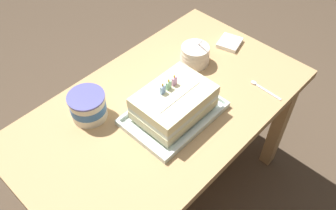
% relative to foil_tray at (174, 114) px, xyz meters
% --- Properties ---
extents(ground_plane, '(8.00, 8.00, 0.00)m').
position_rel_foil_tray_xyz_m(ground_plane, '(0.01, 0.07, -0.69)').
color(ground_plane, '#4C3D2D').
extents(dining_table, '(1.21, 0.70, 0.68)m').
position_rel_foil_tray_xyz_m(dining_table, '(0.01, 0.07, -0.10)').
color(dining_table, tan).
rests_on(dining_table, ground_plane).
extents(foil_tray, '(0.37, 0.26, 0.02)m').
position_rel_foil_tray_xyz_m(foil_tray, '(0.00, 0.00, 0.00)').
color(foil_tray, silver).
rests_on(foil_tray, dining_table).
extents(birthday_cake, '(0.28, 0.20, 0.15)m').
position_rel_foil_tray_xyz_m(birthday_cake, '(-0.00, 0.00, 0.07)').
color(birthday_cake, beige).
rests_on(birthday_cake, foil_tray).
extents(bowl_stack, '(0.13, 0.13, 0.13)m').
position_rel_foil_tray_xyz_m(bowl_stack, '(0.29, 0.14, 0.04)').
color(bowl_stack, silver).
rests_on(bowl_stack, dining_table).
extents(ice_cream_tub, '(0.14, 0.14, 0.11)m').
position_rel_foil_tray_xyz_m(ice_cream_tub, '(-0.22, 0.23, 0.05)').
color(ice_cream_tub, silver).
rests_on(ice_cream_tub, dining_table).
extents(serving_spoon_near_tray, '(0.02, 0.15, 0.01)m').
position_rel_foil_tray_xyz_m(serving_spoon_near_tray, '(0.36, -0.16, -0.00)').
color(serving_spoon_near_tray, silver).
rests_on(serving_spoon_near_tray, dining_table).
extents(napkin_pile, '(0.13, 0.12, 0.02)m').
position_rel_foil_tray_xyz_m(napkin_pile, '(0.50, 0.11, 0.00)').
color(napkin_pile, white).
rests_on(napkin_pile, dining_table).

